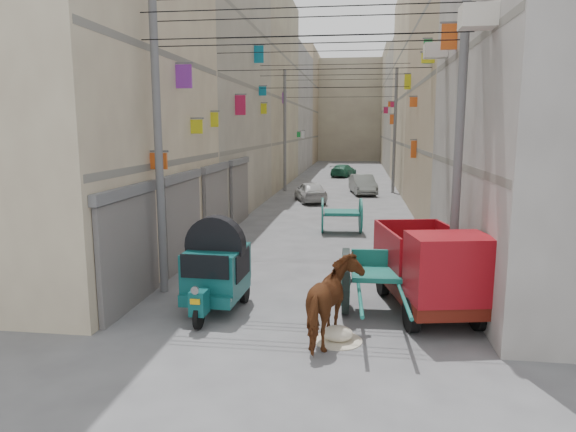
% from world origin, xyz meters
% --- Properties ---
extents(building_row_left, '(8.00, 62.00, 14.00)m').
position_xyz_m(building_row_left, '(-8.00, 34.13, 6.46)').
color(building_row_left, beige).
rests_on(building_row_left, ground).
extents(building_row_right, '(8.00, 62.00, 14.00)m').
position_xyz_m(building_row_right, '(8.00, 34.13, 6.46)').
color(building_row_right, '#AAA49F').
rests_on(building_row_right, ground).
extents(end_cap_building, '(22.00, 10.00, 13.00)m').
position_xyz_m(end_cap_building, '(0.00, 66.00, 6.50)').
color(end_cap_building, '#ADA688').
rests_on(end_cap_building, ground).
extents(shutters_left, '(0.18, 14.40, 2.88)m').
position_xyz_m(shutters_left, '(-3.92, 10.38, 1.49)').
color(shutters_left, '#535258').
rests_on(shutters_left, ground).
extents(signboards, '(8.22, 40.52, 5.67)m').
position_xyz_m(signboards, '(-0.01, 21.66, 3.43)').
color(signboards, '#B31742').
rests_on(signboards, ground).
extents(utility_poles, '(7.40, 22.20, 8.00)m').
position_xyz_m(utility_poles, '(0.00, 17.00, 4.00)').
color(utility_poles, '#5E5E61').
rests_on(utility_poles, ground).
extents(overhead_cables, '(7.40, 22.52, 1.12)m').
position_xyz_m(overhead_cables, '(0.00, 14.40, 6.77)').
color(overhead_cables, black).
rests_on(overhead_cables, ground).
extents(auto_rickshaw, '(1.43, 2.42, 1.69)m').
position_xyz_m(auto_rickshaw, '(-1.88, 4.89, 0.99)').
color(auto_rickshaw, black).
rests_on(auto_rickshaw, ground).
extents(tonga_cart, '(1.64, 3.38, 1.51)m').
position_xyz_m(tonga_cart, '(1.80, 5.10, 0.79)').
color(tonga_cart, black).
rests_on(tonga_cart, ground).
extents(mini_truck, '(2.33, 3.91, 2.06)m').
position_xyz_m(mini_truck, '(3.04, 5.04, 0.99)').
color(mini_truck, black).
rests_on(mini_truck, ground).
extents(second_cart, '(1.72, 1.54, 1.43)m').
position_xyz_m(second_cart, '(0.69, 14.24, 0.76)').
color(second_cart, '#155D52').
rests_on(second_cart, ground).
extents(feed_sack, '(0.61, 0.49, 0.31)m').
position_xyz_m(feed_sack, '(1.00, 3.45, 0.15)').
color(feed_sack, beige).
rests_on(feed_sack, ground).
extents(horse, '(1.23, 2.09, 1.66)m').
position_xyz_m(horse, '(0.92, 3.37, 0.83)').
color(horse, brown).
rests_on(horse, ground).
extents(distant_car_white, '(2.39, 3.77, 1.19)m').
position_xyz_m(distant_car_white, '(-1.39, 22.96, 0.60)').
color(distant_car_white, '#B4B4B4').
rests_on(distant_car_white, ground).
extents(distant_car_grey, '(1.93, 3.96, 1.25)m').
position_xyz_m(distant_car_grey, '(1.62, 27.04, 0.63)').
color(distant_car_grey, slate).
rests_on(distant_car_grey, ground).
extents(distant_car_green, '(2.48, 3.98, 1.08)m').
position_xyz_m(distant_car_green, '(0.00, 39.19, 0.54)').
color(distant_car_green, '#216145').
rests_on(distant_car_green, ground).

